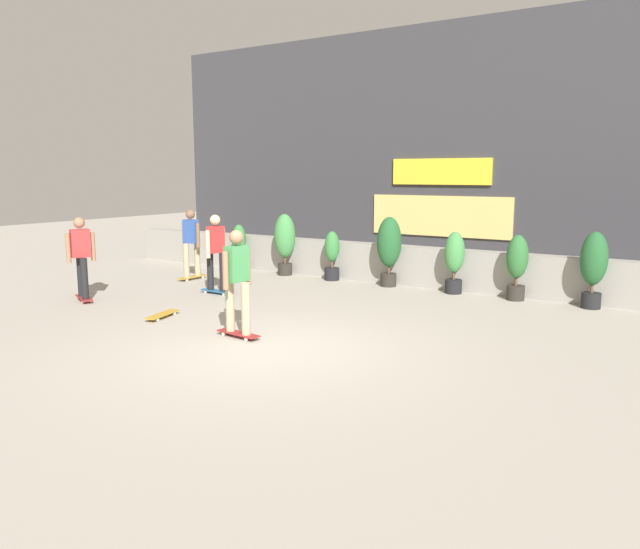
{
  "coord_description": "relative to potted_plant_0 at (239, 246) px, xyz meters",
  "views": [
    {
      "loc": [
        5.42,
        -6.95,
        2.56
      ],
      "look_at": [
        0.0,
        1.5,
        0.9
      ],
      "focal_mm": 34.51,
      "sensor_mm": 36.0,
      "label": 1
    }
  ],
  "objects": [
    {
      "name": "ground_plane",
      "position": [
        5.15,
        -5.55,
        -0.65
      ],
      "size": [
        48.0,
        48.0,
        0.0
      ],
      "primitive_type": "plane",
      "color": "#A8A093"
    },
    {
      "name": "planter_wall",
      "position": [
        5.15,
        0.45,
        -0.2
      ],
      "size": [
        18.0,
        0.4,
        0.9
      ],
      "primitive_type": "cube",
      "color": "gray",
      "rests_on": "ground"
    },
    {
      "name": "building_backdrop",
      "position": [
        5.15,
        4.45,
        2.6
      ],
      "size": [
        20.0,
        2.08,
        6.5
      ],
      "color": "#38383D",
      "rests_on": "ground"
    },
    {
      "name": "potted_plant_0",
      "position": [
        0.0,
        0.0,
        0.0
      ],
      "size": [
        0.37,
        0.37,
        1.21
      ],
      "color": "black",
      "rests_on": "ground"
    },
    {
      "name": "potted_plant_1",
      "position": [
        1.5,
        -0.0,
        0.26
      ],
      "size": [
        0.54,
        0.54,
        1.55
      ],
      "color": "#2D2823",
      "rests_on": "ground"
    },
    {
      "name": "potted_plant_2",
      "position": [
        2.9,
        0.0,
        -0.03
      ],
      "size": [
        0.36,
        0.36,
        1.18
      ],
      "color": "black",
      "rests_on": "ground"
    },
    {
      "name": "potted_plant_3",
      "position": [
        4.42,
        -0.0,
        0.28
      ],
      "size": [
        0.56,
        0.56,
        1.59
      ],
      "color": "#2D2823",
      "rests_on": "ground"
    },
    {
      "name": "potted_plant_4",
      "position": [
        5.97,
        -0.0,
        0.1
      ],
      "size": [
        0.43,
        0.43,
        1.33
      ],
      "color": "black",
      "rests_on": "ground"
    },
    {
      "name": "potted_plant_5",
      "position": [
        7.29,
        -0.0,
        0.1
      ],
      "size": [
        0.43,
        0.43,
        1.33
      ],
      "color": "#2D2823",
      "rests_on": "ground"
    },
    {
      "name": "potted_plant_6",
      "position": [
        8.72,
        -0.0,
        0.2
      ],
      "size": [
        0.5,
        0.5,
        1.47
      ],
      "color": "black",
      "rests_on": "ground"
    },
    {
      "name": "skater_mid_plaza",
      "position": [
        -0.05,
        -4.81,
        0.29
      ],
      "size": [
        0.81,
        0.53,
        1.7
      ],
      "color": "maroon",
      "rests_on": "ground"
    },
    {
      "name": "skater_foreground",
      "position": [
        1.73,
        -2.81,
        0.29
      ],
      "size": [
        0.8,
        0.56,
        1.7
      ],
      "color": "#266699",
      "rests_on": "ground"
    },
    {
      "name": "skater_by_wall_left",
      "position": [
        4.41,
        -5.28,
        0.29
      ],
      "size": [
        0.82,
        0.56,
        1.7
      ],
      "color": "maroon",
      "rests_on": "ground"
    },
    {
      "name": "skater_by_wall_right",
      "position": [
        -0.01,
        -1.76,
        0.29
      ],
      "size": [
        0.56,
        0.81,
        1.7
      ],
      "color": "#BF8C26",
      "rests_on": "ground"
    },
    {
      "name": "skateboard_near_camera",
      "position": [
        2.41,
        -5.0,
        -0.59
      ],
      "size": [
        0.37,
        0.82,
        0.08
      ],
      "color": "#BF8C26",
      "rests_on": "ground"
    }
  ]
}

